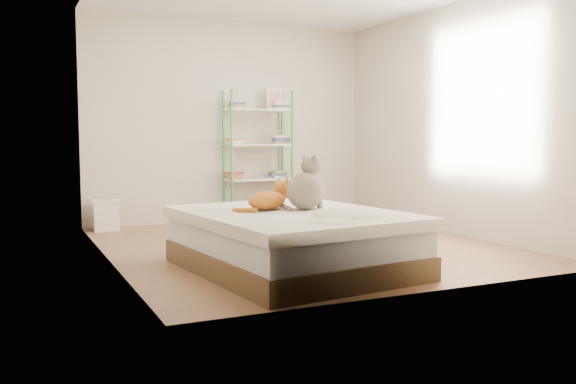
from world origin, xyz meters
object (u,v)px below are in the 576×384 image
grey_cat (306,183)px  white_bin (106,215)px  bed (292,241)px  shelf_unit (258,156)px  orange_cat (267,198)px  cardboard_box (287,211)px

grey_cat → white_bin: bearing=-6.3°
bed → shelf_unit: size_ratio=1.19×
shelf_unit → grey_cat: bearing=-104.4°
orange_cat → cardboard_box: size_ratio=0.74×
orange_cat → white_bin: 2.88m
bed → orange_cat: (-0.14, 0.20, 0.34)m
bed → grey_cat: grey_cat is taller
grey_cat → shelf_unit: (0.73, 2.84, 0.14)m
shelf_unit → white_bin: (-1.96, -0.03, -0.67)m
shelf_unit → white_bin: size_ratio=4.81×
white_bin → shelf_unit: bearing=0.9°
bed → orange_cat: size_ratio=4.16×
grey_cat → white_bin: (-1.22, 2.81, -0.53)m
bed → cardboard_box: (1.04, 2.35, -0.06)m
white_bin → grey_cat: bearing=-66.5°
cardboard_box → white_bin: cardboard_box is taller
white_bin → orange_cat: bearing=-71.2°
bed → cardboard_box: size_ratio=3.08×
orange_cat → bed: bearing=-85.2°
bed → grey_cat: (0.16, 0.09, 0.47)m
grey_cat → white_bin: grey_cat is taller
grey_cat → cardboard_box: 2.48m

